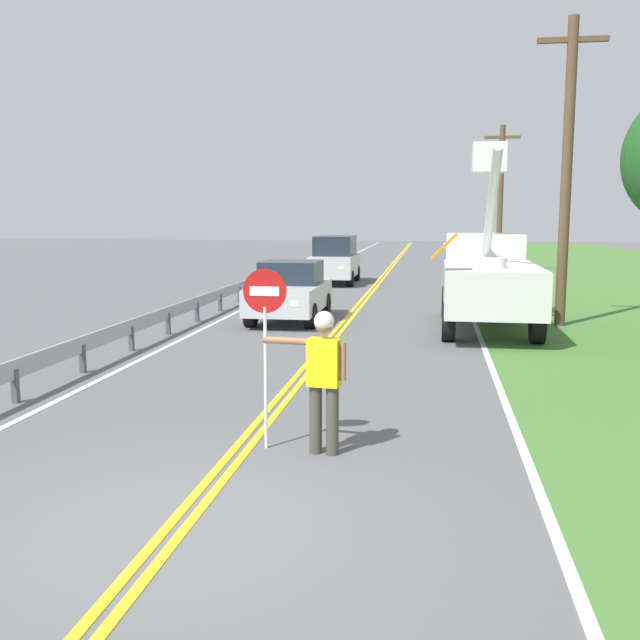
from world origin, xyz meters
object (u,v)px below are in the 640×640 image
(utility_pole_near, at_px, (567,168))
(stop_sign_paddle, at_px, (265,318))
(utility_bucket_truck, at_px, (487,275))
(oncoming_sedan_nearest, at_px, (290,292))
(flagger_worker, at_px, (323,373))
(utility_pole_mid, at_px, (500,197))
(oncoming_suv_second, at_px, (335,259))

(utility_pole_near, bearing_deg, stop_sign_paddle, -115.73)
(stop_sign_paddle, bearing_deg, utility_bucket_truck, 72.29)
(stop_sign_paddle, relative_size, oncoming_sedan_nearest, 0.57)
(utility_bucket_truck, height_order, oncoming_sedan_nearest, utility_bucket_truck)
(flagger_worker, height_order, stop_sign_paddle, stop_sign_paddle)
(stop_sign_paddle, xyz_separation_m, utility_pole_near, (5.56, 11.54, 2.53))
(utility_pole_near, xyz_separation_m, utility_pole_mid, (-0.12, 18.01, -0.31))
(oncoming_sedan_nearest, xyz_separation_m, utility_pole_mid, (7.36, 18.25, 3.10))
(flagger_worker, bearing_deg, stop_sign_paddle, 172.34)
(oncoming_sedan_nearest, relative_size, utility_pole_mid, 0.55)
(utility_bucket_truck, distance_m, utility_pole_near, 3.50)
(stop_sign_paddle, distance_m, utility_pole_near, 13.06)
(stop_sign_paddle, bearing_deg, oncoming_sedan_nearest, 99.62)
(oncoming_sedan_nearest, distance_m, oncoming_suv_second, 11.71)
(oncoming_sedan_nearest, bearing_deg, utility_pole_near, 1.78)
(utility_pole_mid, bearing_deg, oncoming_suv_second, -139.42)
(utility_bucket_truck, bearing_deg, oncoming_sedan_nearest, 178.07)
(utility_pole_mid, bearing_deg, utility_pole_near, -89.61)
(utility_bucket_truck, xyz_separation_m, oncoming_sedan_nearest, (-5.47, 0.18, -0.56))
(flagger_worker, height_order, utility_bucket_truck, utility_bucket_truck)
(oncoming_suv_second, distance_m, utility_pole_mid, 10.45)
(stop_sign_paddle, xyz_separation_m, utility_bucket_truck, (3.55, 11.13, -0.31))
(oncoming_sedan_nearest, bearing_deg, utility_pole_mid, 68.04)
(flagger_worker, xyz_separation_m, oncoming_suv_second, (-2.95, 23.12, 0.01))
(utility_pole_near, bearing_deg, flagger_worker, -112.40)
(oncoming_suv_second, bearing_deg, flagger_worker, -82.72)
(stop_sign_paddle, relative_size, utility_pole_mid, 0.31)
(flagger_worker, relative_size, utility_pole_mid, 0.24)
(oncoming_sedan_nearest, relative_size, oncoming_suv_second, 0.89)
(stop_sign_paddle, bearing_deg, oncoming_suv_second, 95.44)
(utility_bucket_truck, relative_size, oncoming_sedan_nearest, 1.66)
(utility_bucket_truck, height_order, oncoming_suv_second, utility_bucket_truck)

